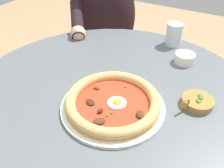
{
  "coord_description": "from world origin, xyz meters",
  "views": [
    {
      "loc": [
        0.49,
        0.28,
        1.21
      ],
      "look_at": [
        -0.03,
        -0.02,
        0.75
      ],
      "focal_mm": 37.0,
      "sensor_mm": 36.0,
      "label": 1
    }
  ],
  "objects_px": {
    "pizza_on_plate": "(113,102)",
    "ramekin_capers": "(185,58)",
    "cafe_chair_diner": "(104,36)",
    "water_glass": "(174,35)",
    "diner_person": "(104,48)",
    "olive_pan": "(197,102)",
    "dining_table": "(111,130)"
  },
  "relations": [
    {
      "from": "water_glass",
      "to": "diner_person",
      "type": "height_order",
      "value": "diner_person"
    },
    {
      "from": "olive_pan",
      "to": "cafe_chair_diner",
      "type": "bearing_deg",
      "value": -131.5
    },
    {
      "from": "ramekin_capers",
      "to": "pizza_on_plate",
      "type": "bearing_deg",
      "value": -17.84
    },
    {
      "from": "pizza_on_plate",
      "to": "cafe_chair_diner",
      "type": "distance_m",
      "value": 0.94
    },
    {
      "from": "pizza_on_plate",
      "to": "water_glass",
      "type": "xyz_separation_m",
      "value": [
        -0.47,
        0.03,
        0.02
      ]
    },
    {
      "from": "olive_pan",
      "to": "pizza_on_plate",
      "type": "bearing_deg",
      "value": -57.87
    },
    {
      "from": "diner_person",
      "to": "pizza_on_plate",
      "type": "bearing_deg",
      "value": 33.39
    },
    {
      "from": "olive_pan",
      "to": "diner_person",
      "type": "height_order",
      "value": "diner_person"
    },
    {
      "from": "pizza_on_plate",
      "to": "cafe_chair_diner",
      "type": "bearing_deg",
      "value": -146.74
    },
    {
      "from": "olive_pan",
      "to": "ramekin_capers",
      "type": "bearing_deg",
      "value": -155.29
    },
    {
      "from": "water_glass",
      "to": "cafe_chair_diner",
      "type": "distance_m",
      "value": 0.66
    },
    {
      "from": "dining_table",
      "to": "cafe_chair_diner",
      "type": "relative_size",
      "value": 1.12
    },
    {
      "from": "dining_table",
      "to": "water_glass",
      "type": "distance_m",
      "value": 0.47
    },
    {
      "from": "dining_table",
      "to": "cafe_chair_diner",
      "type": "bearing_deg",
      "value": -146.82
    },
    {
      "from": "pizza_on_plate",
      "to": "ramekin_capers",
      "type": "bearing_deg",
      "value": 162.16
    },
    {
      "from": "dining_table",
      "to": "diner_person",
      "type": "relative_size",
      "value": 0.84
    },
    {
      "from": "pizza_on_plate",
      "to": "cafe_chair_diner",
      "type": "relative_size",
      "value": 0.35
    },
    {
      "from": "pizza_on_plate",
      "to": "cafe_chair_diner",
      "type": "xyz_separation_m",
      "value": [
        -0.76,
        -0.5,
        -0.23
      ]
    },
    {
      "from": "ramekin_capers",
      "to": "olive_pan",
      "type": "xyz_separation_m",
      "value": [
        0.22,
        0.1,
        -0.01
      ]
    },
    {
      "from": "pizza_on_plate",
      "to": "water_glass",
      "type": "distance_m",
      "value": 0.47
    },
    {
      "from": "water_glass",
      "to": "diner_person",
      "type": "distance_m",
      "value": 0.56
    },
    {
      "from": "water_glass",
      "to": "olive_pan",
      "type": "distance_m",
      "value": 0.38
    },
    {
      "from": "pizza_on_plate",
      "to": "ramekin_capers",
      "type": "relative_size",
      "value": 4.11
    },
    {
      "from": "olive_pan",
      "to": "dining_table",
      "type": "bearing_deg",
      "value": -72.59
    },
    {
      "from": "water_glass",
      "to": "cafe_chair_diner",
      "type": "xyz_separation_m",
      "value": [
        -0.29,
        -0.53,
        -0.25
      ]
    },
    {
      "from": "pizza_on_plate",
      "to": "water_glass",
      "type": "bearing_deg",
      "value": 176.51
    },
    {
      "from": "ramekin_capers",
      "to": "diner_person",
      "type": "distance_m",
      "value": 0.66
    },
    {
      "from": "diner_person",
      "to": "cafe_chair_diner",
      "type": "distance_m",
      "value": 0.14
    },
    {
      "from": "ramekin_capers",
      "to": "diner_person",
      "type": "relative_size",
      "value": 0.06
    },
    {
      "from": "pizza_on_plate",
      "to": "cafe_chair_diner",
      "type": "height_order",
      "value": "cafe_chair_diner"
    },
    {
      "from": "dining_table",
      "to": "ramekin_capers",
      "type": "bearing_deg",
      "value": 153.03
    },
    {
      "from": "pizza_on_plate",
      "to": "olive_pan",
      "type": "xyz_separation_m",
      "value": [
        -0.13,
        0.21,
        -0.01
      ]
    }
  ]
}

